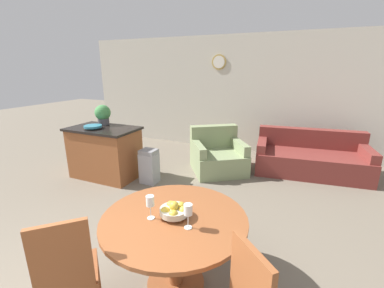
{
  "coord_description": "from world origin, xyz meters",
  "views": [
    {
      "loc": [
        1.55,
        -0.71,
        1.96
      ],
      "look_at": [
        0.16,
        2.47,
        0.92
      ],
      "focal_mm": 24.0,
      "sensor_mm": 36.0,
      "label": 1
    }
  ],
  "objects": [
    {
      "name": "wall_back",
      "position": [
        -0.0,
        5.41,
        1.35
      ],
      "size": [
        8.0,
        0.09,
        2.7
      ],
      "color": "beige",
      "rests_on": "ground_plane"
    },
    {
      "name": "dining_table",
      "position": [
        0.64,
        1.01,
        0.56
      ],
      "size": [
        1.26,
        1.26,
        0.72
      ],
      "color": "brown",
      "rests_on": "ground_plane"
    },
    {
      "name": "dining_chair_near_left",
      "position": [
        0.09,
        0.34,
        0.52
      ],
      "size": [
        0.59,
        0.59,
        0.99
      ],
      "rotation": [
        0.0,
        0.0,
        7.07
      ],
      "color": "brown",
      "rests_on": "ground_plane"
    },
    {
      "name": "fruit_bowl",
      "position": [
        0.64,
        1.01,
        0.79
      ],
      "size": [
        0.25,
        0.25,
        0.15
      ],
      "color": "#B7B29E",
      "rests_on": "dining_table"
    },
    {
      "name": "wine_glass_left",
      "position": [
        0.46,
        0.91,
        0.88
      ],
      "size": [
        0.07,
        0.07,
        0.21
      ],
      "color": "silver",
      "rests_on": "dining_table"
    },
    {
      "name": "wine_glass_right",
      "position": [
        0.81,
        0.91,
        0.88
      ],
      "size": [
        0.07,
        0.07,
        0.21
      ],
      "color": "silver",
      "rests_on": "dining_table"
    },
    {
      "name": "kitchen_island",
      "position": [
        -1.7,
        2.75,
        0.47
      ],
      "size": [
        1.24,
        0.75,
        0.93
      ],
      "color": "brown",
      "rests_on": "ground_plane"
    },
    {
      "name": "teal_bowl",
      "position": [
        -1.8,
        2.63,
        0.97
      ],
      "size": [
        0.3,
        0.3,
        0.06
      ],
      "color": "teal",
      "rests_on": "kitchen_island"
    },
    {
      "name": "potted_plant",
      "position": [
        -1.87,
        2.97,
        1.13
      ],
      "size": [
        0.29,
        0.29,
        0.37
      ],
      "color": "#4C4C51",
      "rests_on": "kitchen_island"
    },
    {
      "name": "trash_bin",
      "position": [
        -0.81,
        2.84,
        0.3
      ],
      "size": [
        0.28,
        0.25,
        0.61
      ],
      "color": "#9E9EA3",
      "rests_on": "ground_plane"
    },
    {
      "name": "couch",
      "position": [
        1.78,
        4.48,
        0.28
      ],
      "size": [
        2.08,
        1.17,
        0.79
      ],
      "rotation": [
        0.0,
        0.0,
        0.11
      ],
      "color": "maroon",
      "rests_on": "ground_plane"
    },
    {
      "name": "armchair",
      "position": [
        0.11,
        3.85,
        0.29
      ],
      "size": [
        1.31,
        1.31,
        0.84
      ],
      "rotation": [
        0.0,
        0.0,
        0.61
      ],
      "color": "gray",
      "rests_on": "ground_plane"
    }
  ]
}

